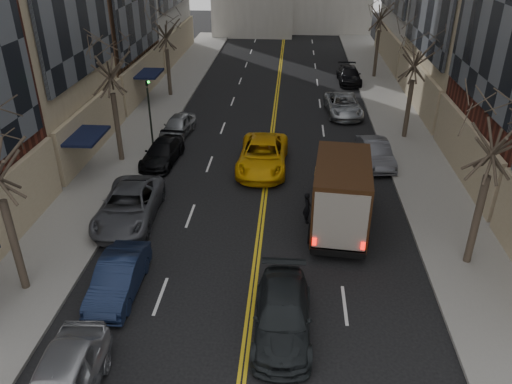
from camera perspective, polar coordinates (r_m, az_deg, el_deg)
sidewalk_left at (r=37.31m, az=-12.09°, el=8.04°), size 4.00×66.00×0.15m
sidewalk_right at (r=36.70m, az=16.28°, el=7.19°), size 4.00×66.00×0.15m
tree_lf_mid at (r=29.09m, az=-16.69°, el=15.27°), size 3.20×3.20×8.91m
tree_lf_far at (r=41.41m, az=-10.43°, el=18.71°), size 3.20×3.20×8.12m
tree_rt_near at (r=20.13m, az=26.26°, el=7.65°), size 3.20×3.20×8.71m
tree_rt_mid at (r=33.15m, az=18.01°, el=15.80°), size 3.20×3.20×8.32m
tree_rt_far at (r=47.60m, az=14.24°, el=20.41°), size 3.20×3.20×9.11m
traffic_signal at (r=31.46m, az=-12.12°, el=9.56°), size 0.29×0.26×4.70m
ups_truck at (r=23.12m, az=9.70°, el=-0.08°), size 3.04×6.53×3.47m
observer_sedan at (r=17.69m, az=3.05°, el=-13.86°), size 2.02×4.89×1.41m
taxi at (r=28.85m, az=0.78°, el=4.22°), size 2.84×5.96×1.64m
pedestrian at (r=23.68m, az=5.87°, el=-1.78°), size 0.45×0.61×1.54m
parked_lf_b at (r=19.96m, az=-15.46°, el=-9.40°), size 1.51×4.27×1.40m
parked_lf_c at (r=24.46m, az=-14.33°, el=-1.52°), size 2.84×5.72×1.56m
parked_lf_d at (r=30.19m, az=-10.65°, el=4.46°), size 2.17×4.55×1.28m
parked_lf_e at (r=34.10m, az=-8.91°, el=7.49°), size 2.12×4.17×1.36m
parked_rt_a at (r=30.30m, az=13.51°, el=4.37°), size 2.00×4.40×1.40m
parked_rt_b at (r=38.25m, az=9.94°, el=9.78°), size 2.81×5.41×1.46m
parked_rt_c at (r=46.60m, az=10.59°, el=13.00°), size 2.03×4.80×1.38m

